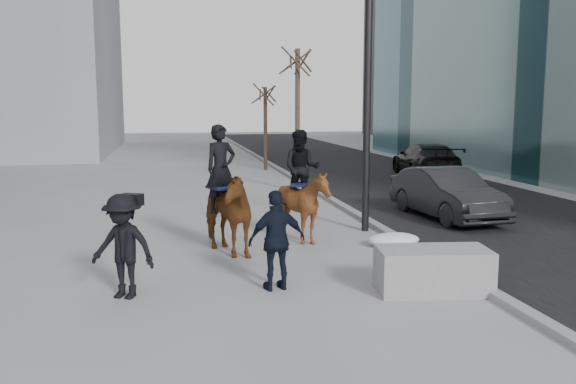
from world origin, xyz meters
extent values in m
plane|color=gray|center=(0.00, 0.00, 0.00)|extent=(120.00, 120.00, 0.00)
cube|color=black|center=(7.00, 10.00, 0.01)|extent=(8.00, 90.00, 0.01)
cube|color=gray|center=(3.00, 10.00, 0.06)|extent=(0.25, 90.00, 0.12)
cube|color=gray|center=(2.13, -0.93, 0.38)|extent=(2.01, 1.20, 0.76)
imported|color=black|center=(5.40, 5.41, 0.71)|extent=(1.86, 4.43, 1.42)
imported|color=black|center=(8.88, 14.72, 0.76)|extent=(2.88, 5.47, 1.51)
imported|color=#512F10|center=(-1.19, 2.49, 0.91)|extent=(1.76, 2.37, 1.82)
imported|color=black|center=(-1.19, 2.64, 1.83)|extent=(0.82, 0.70, 1.90)
cube|color=#10123B|center=(-1.19, 2.64, 1.43)|extent=(0.66, 0.71, 0.06)
imported|color=#481F0E|center=(0.74, 3.19, 0.86)|extent=(1.80, 1.91, 1.72)
imported|color=black|center=(0.74, 3.34, 1.73)|extent=(1.04, 0.91, 1.80)
cube|color=black|center=(0.74, 3.34, 1.35)|extent=(0.63, 0.68, 0.06)
imported|color=black|center=(-0.49, -0.29, 0.88)|extent=(1.09, 0.60, 1.75)
cylinder|color=#CA570B|center=(-0.54, 0.26, 1.15)|extent=(0.04, 0.18, 0.07)
imported|color=black|center=(-3.07, -0.24, 0.88)|extent=(1.31, 1.10, 1.75)
cube|color=black|center=(-2.92, 0.01, 1.62)|extent=(0.42, 0.36, 0.20)
cylinder|color=black|center=(2.60, 4.19, 4.50)|extent=(0.18, 0.18, 9.00)
ellipsoid|color=white|center=(2.70, -0.70, 0.18)|extent=(1.39, 0.89, 0.35)
ellipsoid|color=white|center=(2.70, 2.42, 0.15)|extent=(1.20, 0.76, 0.30)
camera|label=1|loc=(-2.28, -10.44, 3.21)|focal=38.00mm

